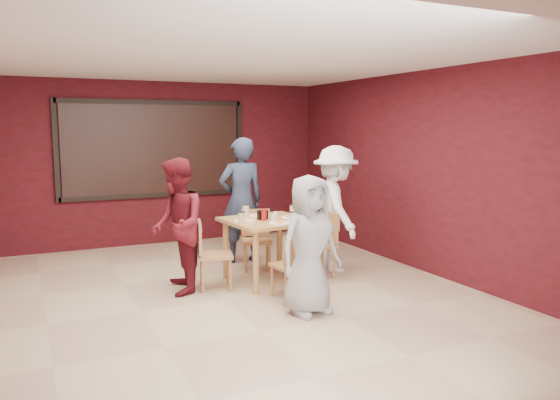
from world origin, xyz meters
name	(u,v)px	position (x,y,z in m)	size (l,w,h in m)	color
floor	(223,300)	(0.00, 0.00, 0.00)	(7.00, 7.00, 0.00)	#C9B38B
window_blinds	(154,149)	(0.00, 3.45, 1.65)	(3.00, 0.02, 1.50)	black
dining_table	(268,227)	(0.81, 0.49, 0.72)	(1.15, 1.15, 0.98)	#B39149
chair_front	(293,262)	(0.76, -0.33, 0.45)	(0.42, 0.42, 0.80)	tan
chair_back	(256,236)	(0.92, 1.16, 0.48)	(0.52, 0.52, 0.85)	tan
chair_left	(209,251)	(0.00, 0.49, 0.49)	(0.51, 0.51, 0.87)	tan
chair_right	(322,240)	(1.56, 0.39, 0.51)	(0.45, 0.45, 0.89)	tan
diner_front	(309,245)	(0.70, -0.84, 0.76)	(0.74, 0.48, 1.52)	#9A9A9A
diner_back	(241,200)	(0.88, 1.64, 0.94)	(0.68, 0.45, 1.87)	#2A334A
diner_left	(177,226)	(-0.40, 0.51, 0.83)	(0.81, 0.63, 1.66)	maroon
diner_right	(336,209)	(1.90, 0.61, 0.88)	(1.14, 0.66, 1.77)	white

